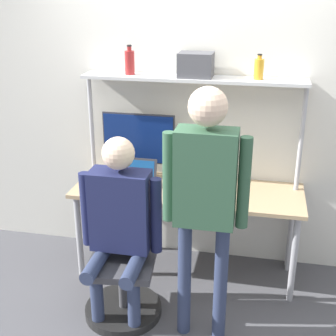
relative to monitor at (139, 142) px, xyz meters
name	(u,v)px	position (x,y,z in m)	size (l,w,h in m)	color
ground_plane	(179,292)	(0.44, -0.47, -1.06)	(12.00, 12.00, 0.00)	#4C4C51
wall_back	(196,105)	(0.44, 0.18, 0.29)	(8.00, 0.06, 2.70)	silver
desk	(187,198)	(0.44, -0.15, -0.40)	(1.81, 0.61, 0.75)	tan
shelf_unit	(192,107)	(0.44, 0.02, 0.31)	(1.72, 0.25, 1.61)	silver
monitor	(139,142)	(0.00, 0.00, 0.00)	(0.60, 0.19, 0.55)	#333338
laptop	(135,180)	(0.02, -0.21, -0.25)	(0.33, 0.23, 0.23)	#333338
cell_phone	(169,189)	(0.30, -0.20, -0.31)	(0.07, 0.15, 0.01)	black
office_chair	(123,278)	(0.07, -0.76, -0.79)	(0.56, 0.56, 0.90)	black
person_seated	(119,217)	(0.08, -0.81, -0.27)	(0.57, 0.47, 1.35)	#2D3856
person_standing	(205,187)	(0.66, -0.89, 0.05)	(0.54, 0.23, 1.73)	#2D3856
bottle_red	(130,62)	(-0.06, 0.02, 0.64)	(0.07, 0.07, 0.22)	maroon
bottle_amber	(259,69)	(0.92, 0.02, 0.62)	(0.07, 0.07, 0.19)	gold
storage_box	(196,65)	(0.46, 0.02, 0.63)	(0.26, 0.20, 0.18)	#4C4C51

